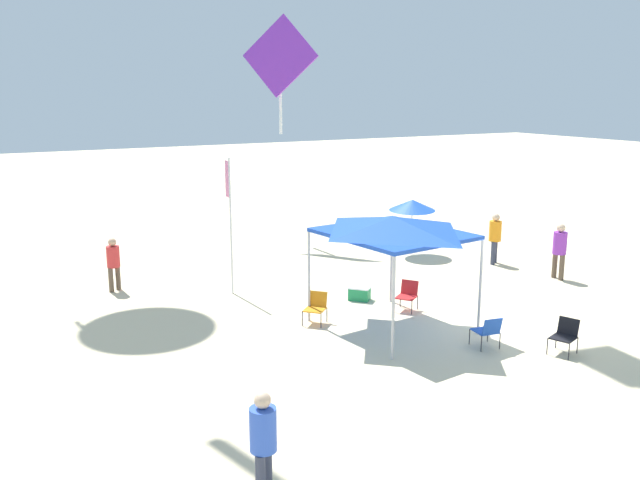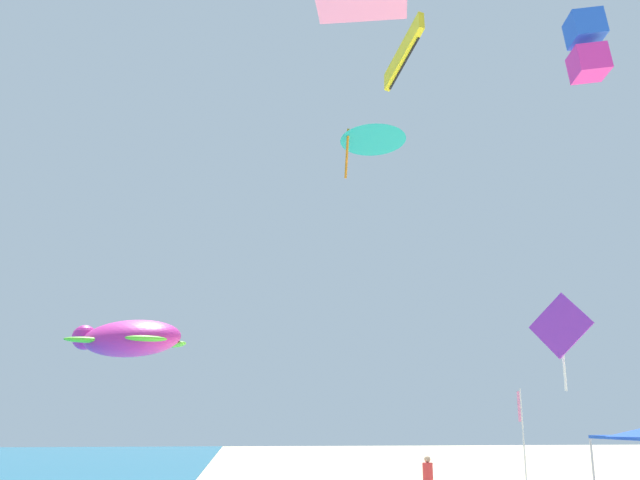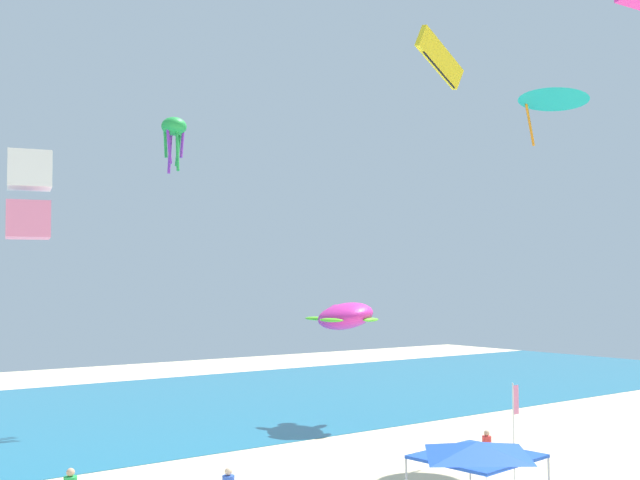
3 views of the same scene
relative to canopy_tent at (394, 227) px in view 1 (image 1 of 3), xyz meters
name	(u,v)px [view 1 (image 1 of 3)]	position (x,y,z in m)	size (l,w,h in m)	color
ground	(504,327)	(-1.37, -2.71, -2.76)	(120.00, 120.00, 0.10)	beige
canopy_tent	(394,227)	(0.00, 0.00, 0.00)	(3.76, 3.39, 2.97)	#B7B7BC
beach_umbrella	(412,205)	(6.33, -5.34, -0.81)	(1.75, 1.75, 2.16)	silver
folding_chair_near_cooler	(408,294)	(0.98, -1.23, -2.23)	(0.78, 0.81, 0.82)	black
folding_chair_facing_ocean	(488,330)	(-2.39, -1.15, -2.23)	(0.70, 0.62, 0.82)	black
folding_chair_left_of_tent	(316,306)	(1.28, 1.56, -2.23)	(0.80, 0.81, 0.82)	black
folding_chair_right_of_tent	(565,334)	(-3.49, -2.57, -2.23)	(0.70, 0.76, 0.82)	black
cooler_box	(359,293)	(2.41, -0.53, -2.50)	(0.74, 0.72, 0.40)	#1E8C4C
banner_flag	(230,213)	(4.93, 2.51, -0.21)	(0.36, 0.06, 4.17)	silver
person_beachcomber	(263,436)	(-5.41, 6.16, -1.68)	(0.41, 0.41, 1.75)	#33384C
person_far_stroller	(113,260)	(6.93, 5.60, -1.72)	(0.40, 0.40, 1.67)	brown
person_near_umbrella	(495,234)	(3.73, -7.09, -1.63)	(0.43, 0.43, 1.83)	#33384C
person_by_tent	(560,247)	(1.18, -7.51, -1.62)	(0.49, 0.44, 1.86)	brown
kite_diamond_purple	(280,60)	(11.51, -2.43, 4.56)	(2.65, 2.14, 4.76)	purple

